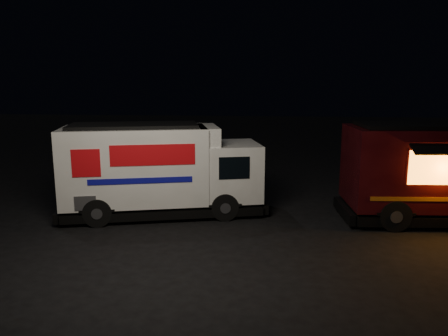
% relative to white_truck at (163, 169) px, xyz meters
% --- Properties ---
extents(ground, '(80.00, 80.00, 0.00)m').
position_rel_white_truck_xyz_m(ground, '(1.35, -1.06, -1.41)').
color(ground, black).
rests_on(ground, ground).
extents(white_truck, '(6.54, 3.59, 2.81)m').
position_rel_white_truck_xyz_m(white_truck, '(0.00, 0.00, 0.00)').
color(white_truck, white).
rests_on(white_truck, ground).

